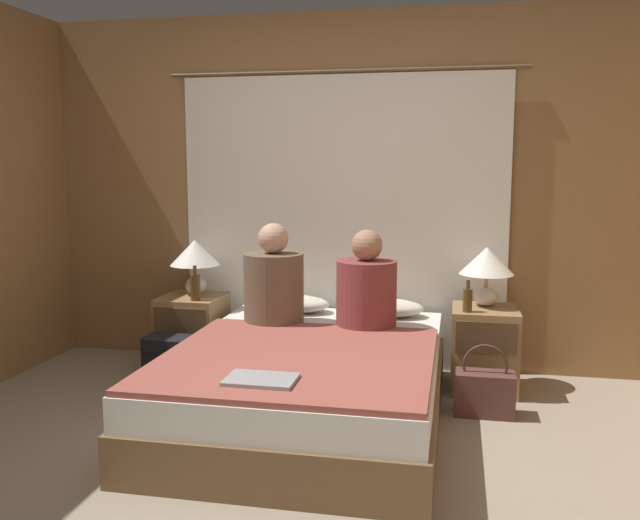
{
  "coord_description": "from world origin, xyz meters",
  "views": [
    {
      "loc": [
        0.8,
        -2.83,
        1.46
      ],
      "look_at": [
        0.0,
        1.12,
        0.88
      ],
      "focal_mm": 38.0,
      "sensor_mm": 36.0,
      "label": 1
    }
  ],
  "objects_px": {
    "lamp_right": "(487,265)",
    "backpack_on_floor": "(174,361)",
    "nightstand_right": "(484,349)",
    "laptop_on_bed": "(261,380)",
    "beer_bottle_on_left_stand": "(195,287)",
    "beer_bottle_on_right_stand": "(467,299)",
    "lamp_left": "(195,256)",
    "handbag_on_floor": "(484,392)",
    "pillow_left": "(290,303)",
    "person_left_in_bed": "(274,284)",
    "nightstand_left": "(193,333)",
    "person_right_in_bed": "(366,290)",
    "bed": "(309,383)",
    "pillow_right": "(382,307)"
  },
  "relations": [
    {
      "from": "pillow_left",
      "to": "nightstand_right",
      "type": "bearing_deg",
      "value": -5.0
    },
    {
      "from": "pillow_right",
      "to": "bed",
      "type": "bearing_deg",
      "value": -111.0
    },
    {
      "from": "pillow_left",
      "to": "beer_bottle_on_right_stand",
      "type": "bearing_deg",
      "value": -11.53
    },
    {
      "from": "nightstand_left",
      "to": "person_left_in_bed",
      "type": "relative_size",
      "value": 0.82
    },
    {
      "from": "person_right_in_bed",
      "to": "backpack_on_floor",
      "type": "relative_size",
      "value": 1.73
    },
    {
      "from": "lamp_left",
      "to": "person_right_in_bed",
      "type": "relative_size",
      "value": 0.62
    },
    {
      "from": "person_right_in_bed",
      "to": "beer_bottle_on_left_stand",
      "type": "xyz_separation_m",
      "value": [
        -1.18,
        0.13,
        -0.05
      ]
    },
    {
      "from": "nightstand_right",
      "to": "lamp_right",
      "type": "xyz_separation_m",
      "value": [
        0.0,
        0.08,
        0.54
      ]
    },
    {
      "from": "pillow_right",
      "to": "nightstand_left",
      "type": "bearing_deg",
      "value": -175.0
    },
    {
      "from": "lamp_right",
      "to": "laptop_on_bed",
      "type": "xyz_separation_m",
      "value": [
        -1.06,
        -1.55,
        -0.34
      ]
    },
    {
      "from": "laptop_on_bed",
      "to": "handbag_on_floor",
      "type": "xyz_separation_m",
      "value": [
        1.05,
        1.01,
        -0.33
      ]
    },
    {
      "from": "beer_bottle_on_right_stand",
      "to": "handbag_on_floor",
      "type": "height_order",
      "value": "beer_bottle_on_right_stand"
    },
    {
      "from": "beer_bottle_on_left_stand",
      "to": "handbag_on_floor",
      "type": "relative_size",
      "value": 0.56
    },
    {
      "from": "backpack_on_floor",
      "to": "handbag_on_floor",
      "type": "relative_size",
      "value": 0.85
    },
    {
      "from": "lamp_left",
      "to": "lamp_right",
      "type": "height_order",
      "value": "same"
    },
    {
      "from": "person_right_in_bed",
      "to": "beer_bottle_on_left_stand",
      "type": "relative_size",
      "value": 2.61
    },
    {
      "from": "beer_bottle_on_right_stand",
      "to": "laptop_on_bed",
      "type": "relative_size",
      "value": 0.63
    },
    {
      "from": "pillow_left",
      "to": "person_left_in_bed",
      "type": "bearing_deg",
      "value": -91.58
    },
    {
      "from": "nightstand_left",
      "to": "pillow_right",
      "type": "relative_size",
      "value": 0.96
    },
    {
      "from": "lamp_left",
      "to": "person_right_in_bed",
      "type": "distance_m",
      "value": 1.31
    },
    {
      "from": "laptop_on_bed",
      "to": "pillow_left",
      "type": "bearing_deg",
      "value": 99.25
    },
    {
      "from": "handbag_on_floor",
      "to": "person_left_in_bed",
      "type": "bearing_deg",
      "value": 171.29
    },
    {
      "from": "pillow_right",
      "to": "laptop_on_bed",
      "type": "bearing_deg",
      "value": -103.77
    },
    {
      "from": "lamp_left",
      "to": "lamp_right",
      "type": "relative_size",
      "value": 1.0
    },
    {
      "from": "lamp_left",
      "to": "beer_bottle_on_left_stand",
      "type": "bearing_deg",
      "value": -68.95
    },
    {
      "from": "nightstand_right",
      "to": "person_right_in_bed",
      "type": "xyz_separation_m",
      "value": [
        -0.74,
        -0.26,
        0.41
      ]
    },
    {
      "from": "beer_bottle_on_left_stand",
      "to": "beer_bottle_on_right_stand",
      "type": "height_order",
      "value": "beer_bottle_on_left_stand"
    },
    {
      "from": "laptop_on_bed",
      "to": "handbag_on_floor",
      "type": "relative_size",
      "value": 0.77
    },
    {
      "from": "bed",
      "to": "lamp_right",
      "type": "relative_size",
      "value": 5.35
    },
    {
      "from": "person_left_in_bed",
      "to": "backpack_on_floor",
      "type": "bearing_deg",
      "value": -163.62
    },
    {
      "from": "nightstand_right",
      "to": "laptop_on_bed",
      "type": "xyz_separation_m",
      "value": [
        -1.06,
        -1.47,
        0.2
      ]
    },
    {
      "from": "lamp_left",
      "to": "pillow_left",
      "type": "distance_m",
      "value": 0.75
    },
    {
      "from": "nightstand_right",
      "to": "person_right_in_bed",
      "type": "bearing_deg",
      "value": -160.61
    },
    {
      "from": "lamp_right",
      "to": "backpack_on_floor",
      "type": "xyz_separation_m",
      "value": [
        -1.95,
        -0.52,
        -0.6
      ]
    },
    {
      "from": "beer_bottle_on_left_stand",
      "to": "person_left_in_bed",
      "type": "bearing_deg",
      "value": -12.44
    },
    {
      "from": "nightstand_right",
      "to": "handbag_on_floor",
      "type": "relative_size",
      "value": 1.27
    },
    {
      "from": "nightstand_right",
      "to": "laptop_on_bed",
      "type": "distance_m",
      "value": 1.82
    },
    {
      "from": "nightstand_right",
      "to": "person_left_in_bed",
      "type": "xyz_separation_m",
      "value": [
        -1.33,
        -0.26,
        0.42
      ]
    },
    {
      "from": "nightstand_left",
      "to": "lamp_left",
      "type": "bearing_deg",
      "value": 90.0
    },
    {
      "from": "nightstand_left",
      "to": "lamp_right",
      "type": "bearing_deg",
      "value": 2.26
    },
    {
      "from": "beer_bottle_on_right_stand",
      "to": "backpack_on_floor",
      "type": "relative_size",
      "value": 0.57
    },
    {
      "from": "person_left_in_bed",
      "to": "beer_bottle_on_left_stand",
      "type": "height_order",
      "value": "person_left_in_bed"
    },
    {
      "from": "pillow_left",
      "to": "person_left_in_bed",
      "type": "height_order",
      "value": "person_left_in_bed"
    },
    {
      "from": "nightstand_right",
      "to": "beer_bottle_on_right_stand",
      "type": "height_order",
      "value": "beer_bottle_on_right_stand"
    },
    {
      "from": "bed",
      "to": "handbag_on_floor",
      "type": "height_order",
      "value": "bed"
    },
    {
      "from": "bed",
      "to": "pillow_right",
      "type": "xyz_separation_m",
      "value": [
        0.32,
        0.84,
        0.28
      ]
    },
    {
      "from": "lamp_left",
      "to": "backpack_on_floor",
      "type": "xyz_separation_m",
      "value": [
        0.05,
        -0.52,
        -0.6
      ]
    },
    {
      "from": "beer_bottle_on_left_stand",
      "to": "handbag_on_floor",
      "type": "bearing_deg",
      "value": -9.86
    },
    {
      "from": "bed",
      "to": "laptop_on_bed",
      "type": "height_order",
      "value": "laptop_on_bed"
    },
    {
      "from": "handbag_on_floor",
      "to": "lamp_right",
      "type": "bearing_deg",
      "value": 88.65
    }
  ]
}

